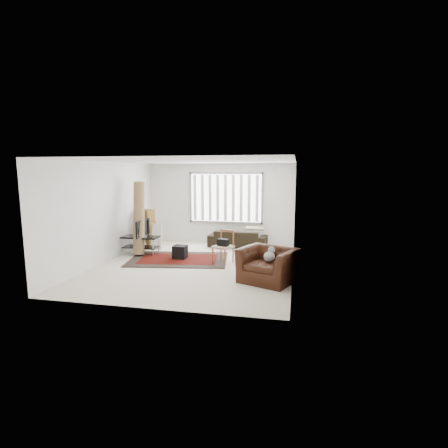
{
  "coord_description": "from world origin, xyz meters",
  "views": [
    {
      "loc": [
        2.56,
        -8.57,
        2.45
      ],
      "look_at": [
        0.67,
        0.44,
        1.05
      ],
      "focal_mm": 28.0,
      "sensor_mm": 36.0,
      "label": 1
    }
  ],
  "objects_px": {
    "tv_stand": "(141,241)",
    "moving_boxes": "(147,230)",
    "sofa": "(238,236)",
    "side_chair": "(223,245)",
    "armchair": "(268,263)"
  },
  "relations": [
    {
      "from": "tv_stand",
      "to": "moving_boxes",
      "type": "distance_m",
      "value": 0.92
    },
    {
      "from": "tv_stand",
      "to": "sofa",
      "type": "distance_m",
      "value": 3.1
    },
    {
      "from": "sofa",
      "to": "side_chair",
      "type": "height_order",
      "value": "side_chair"
    },
    {
      "from": "moving_boxes",
      "to": "sofa",
      "type": "xyz_separation_m",
      "value": [
        2.84,
        0.72,
        -0.21
      ]
    },
    {
      "from": "tv_stand",
      "to": "moving_boxes",
      "type": "relative_size",
      "value": 0.88
    },
    {
      "from": "side_chair",
      "to": "moving_boxes",
      "type": "bearing_deg",
      "value": 176.64
    },
    {
      "from": "sofa",
      "to": "armchair",
      "type": "relative_size",
      "value": 1.29
    },
    {
      "from": "sofa",
      "to": "side_chair",
      "type": "xyz_separation_m",
      "value": [
        -0.05,
        -2.05,
        0.12
      ]
    },
    {
      "from": "side_chair",
      "to": "armchair",
      "type": "relative_size",
      "value": 0.6
    },
    {
      "from": "sofa",
      "to": "side_chair",
      "type": "relative_size",
      "value": 2.14
    },
    {
      "from": "armchair",
      "to": "tv_stand",
      "type": "bearing_deg",
      "value": 177.32
    },
    {
      "from": "side_chair",
      "to": "armchair",
      "type": "xyz_separation_m",
      "value": [
        1.31,
        -1.39,
        -0.05
      ]
    },
    {
      "from": "moving_boxes",
      "to": "sofa",
      "type": "bearing_deg",
      "value": 14.18
    },
    {
      "from": "tv_stand",
      "to": "sofa",
      "type": "bearing_deg",
      "value": 31.05
    },
    {
      "from": "moving_boxes",
      "to": "side_chair",
      "type": "xyz_separation_m",
      "value": [
        2.8,
        -1.33,
        -0.08
      ]
    }
  ]
}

